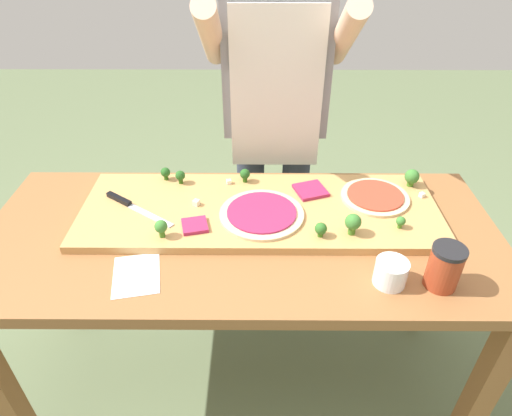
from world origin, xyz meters
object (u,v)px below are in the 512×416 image
broccoli_floret_front_right (180,176)px  broccoli_floret_back_right (401,221)px  cheese_crumble_a (229,182)px  cook_center (275,106)px  prep_table (242,257)px  pizza_whole_beet_magenta (262,213)px  broccoli_floret_back_mid (353,223)px  broccoli_floret_center_right (245,174)px  chefs_knife (130,205)px  broccoli_floret_back_left (412,177)px  cheese_crumble_c (422,195)px  broccoli_floret_front_left (321,229)px  sauce_jar (445,267)px  pizza_slice_center (310,190)px  pizza_slice_near_left (195,225)px  broccoli_floret_center_left (161,227)px  pizza_whole_tomato_red (375,196)px  recipe_note (136,275)px  broccoli_floret_front_mid (165,173)px  flour_cup (390,274)px  cheese_crumble_b (196,203)px

broccoli_floret_front_right → broccoli_floret_back_right: bearing=-19.4°
cheese_crumble_a → cook_center: bearing=60.4°
prep_table → cook_center: bearing=77.6°
pizza_whole_beet_magenta → broccoli_floret_back_mid: broccoli_floret_back_mid is taller
broccoli_floret_center_right → chefs_knife: bearing=-158.0°
broccoli_floret_back_left → cheese_crumble_c: bearing=-74.0°
broccoli_floret_back_left → cheese_crumble_a: bearing=179.2°
broccoli_floret_front_left → broccoli_floret_center_right: bearing=127.6°
sauce_jar → chefs_knife: bearing=160.5°
pizza_slice_center → pizza_slice_near_left: same height
chefs_knife → broccoli_floret_center_left: 0.22m
broccoli_floret_front_right → sauce_jar: bearing=-31.2°
broccoli_floret_front_left → sauce_jar: sauce_jar is taller
pizza_whole_tomato_red → broccoli_floret_front_right: bearing=172.3°
cheese_crumble_c → recipe_note: 0.99m
broccoli_floret_back_right → sauce_jar: sauce_jar is taller
pizza_whole_beet_magenta → broccoli_floret_front_mid: broccoli_floret_front_mid is taller
pizza_slice_center → recipe_note: (-0.53, -0.39, -0.03)m
broccoli_floret_back_left → broccoli_floret_front_left: 0.46m
broccoli_floret_center_left → broccoli_floret_back_right: (0.74, 0.05, -0.01)m
broccoli_floret_back_mid → cook_center: 0.64m
broccoli_floret_front_mid → sauce_jar: sauce_jar is taller
broccoli_floret_center_left → pizza_slice_near_left: bearing=26.9°
cheese_crumble_a → sauce_jar: sauce_jar is taller
pizza_whole_tomato_red → pizza_slice_near_left: 0.63m
broccoli_floret_center_left → recipe_note: 0.16m
flour_cup → prep_table: bearing=151.7°
prep_table → broccoli_floret_back_right: bearing=-1.5°
pizza_slice_near_left → broccoli_floret_front_right: bearing=107.5°
cheese_crumble_a → sauce_jar: (0.61, -0.48, 0.03)m
broccoli_floret_back_left → broccoli_floret_back_mid: bearing=-133.2°
sauce_jar → cheese_crumble_c: bearing=80.8°
prep_table → sauce_jar: 0.63m
recipe_note → broccoli_floret_front_right: bearing=81.5°
pizza_slice_center → broccoli_floret_back_left: bearing=6.6°
broccoli_floret_back_right → cheese_crumble_b: 0.67m
broccoli_floret_back_mid → broccoli_floret_center_left: (-0.58, -0.02, -0.01)m
prep_table → flour_cup: 0.50m
chefs_knife → broccoli_floret_back_mid: 0.74m
prep_table → chefs_knife: bearing=165.4°
broccoli_floret_front_mid → cheese_crumble_a: 0.24m
pizza_whole_tomato_red → pizza_slice_near_left: bearing=-164.8°
pizza_whole_tomato_red → recipe_note: bearing=-154.9°
broccoli_floret_front_right → pizza_slice_near_left: bearing=-72.5°
broccoli_floret_back_left → broccoli_floret_center_right: broccoli_floret_back_left is taller
cheese_crumble_b → pizza_whole_tomato_red: bearing=4.2°
broccoli_floret_front_right → sauce_jar: size_ratio=0.38×
flour_cup → recipe_note: 0.72m
broccoli_floret_center_left → flour_cup: broccoli_floret_center_left is taller
pizza_slice_near_left → broccoli_floret_center_left: broccoli_floret_center_left is taller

